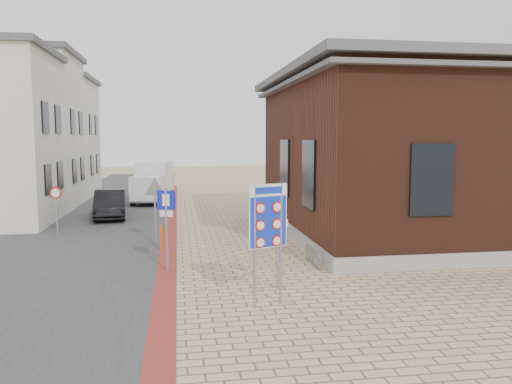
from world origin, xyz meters
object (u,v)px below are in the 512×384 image
object	(u,v)px
box_truck	(153,182)
parking_sign	(166,215)
sedan	(110,204)
essen_sign	(278,241)
border_sign	(268,218)
bollard	(161,238)

from	to	relation	value
box_truck	parking_sign	distance (m)	16.99
sedan	essen_sign	distance (m)	14.56
border_sign	bollard	xyz separation A→B (m)	(-2.75, 6.50, -1.68)
sedan	bollard	xyz separation A→B (m)	(2.82, -8.02, -0.24)
sedan	box_truck	bearing A→B (deg)	66.20
sedan	border_sign	bearing A→B (deg)	-75.16
essen_sign	bollard	distance (m)	6.19
box_truck	essen_sign	xyz separation A→B (m)	(4.18, -19.15, 0.01)
sedan	box_truck	distance (m)	6.25
border_sign	bollard	distance (m)	7.25
box_truck	parking_sign	bearing A→B (deg)	-78.18
box_truck	essen_sign	distance (m)	19.60
box_truck	bollard	distance (m)	14.00
box_truck	bollard	size ratio (longest dim) A/B	5.33
border_sign	essen_sign	bearing A→B (deg)	49.71
bollard	parking_sign	bearing A→B (deg)	-84.75
border_sign	parking_sign	size ratio (longest dim) A/B	1.16
parking_sign	bollard	xyz separation A→B (m)	(-0.28, 3.00, -1.29)
parking_sign	bollard	world-z (taller)	parking_sign
sedan	parking_sign	size ratio (longest dim) A/B	1.67
essen_sign	parking_sign	bearing A→B (deg)	151.42
bollard	box_truck	bearing A→B (deg)	93.83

